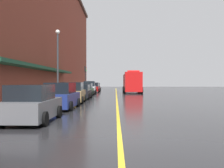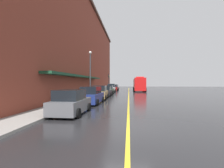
{
  "view_description": "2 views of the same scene",
  "coord_description": "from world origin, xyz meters",
  "views": [
    {
      "loc": [
        -0.14,
        -9.0,
        1.91
      ],
      "look_at": [
        -0.63,
        28.77,
        1.5
      ],
      "focal_mm": 41.73,
      "sensor_mm": 36.0,
      "label": 1
    },
    {
      "loc": [
        0.04,
        -8.24,
        2.27
      ],
      "look_at": [
        -2.78,
        19.36,
        1.97
      ],
      "focal_mm": 26.68,
      "sensor_mm": 36.0,
      "label": 2
    }
  ],
  "objects": [
    {
      "name": "parking_meter_3",
      "position": [
        -5.35,
        8.72,
        1.06
      ],
      "size": [
        0.14,
        0.18,
        1.33
      ],
      "color": "#4C4C51",
      "rests_on": "sidewalk_left"
    },
    {
      "name": "parked_car_7",
      "position": [
        -4.03,
        42.04,
        0.75
      ],
      "size": [
        2.15,
        4.51,
        1.59
      ],
      "rotation": [
        0.0,
        0.0,
        1.61
      ],
      "color": "silver",
      "rests_on": "ground"
    },
    {
      "name": "parked_car_2",
      "position": [
        -3.92,
        13.98,
        0.85
      ],
      "size": [
        2.21,
        4.39,
        1.82
      ],
      "rotation": [
        0.0,
        0.0,
        1.6
      ],
      "color": "#A5844C",
      "rests_on": "ground"
    },
    {
      "name": "parked_car_0",
      "position": [
        -4.05,
        3.13,
        0.81
      ],
      "size": [
        2.15,
        4.23,
        1.75
      ],
      "rotation": [
        0.0,
        0.0,
        1.55
      ],
      "color": "#595B60",
      "rests_on": "ground"
    },
    {
      "name": "parked_car_6",
      "position": [
        -3.87,
        36.09,
        0.79
      ],
      "size": [
        2.11,
        4.45,
        1.68
      ],
      "rotation": [
        0.0,
        0.0,
        1.55
      ],
      "color": "maroon",
      "rests_on": "ground"
    },
    {
      "name": "parking_meter_2",
      "position": [
        -5.35,
        20.01,
        1.06
      ],
      "size": [
        0.14,
        0.18,
        1.33
      ],
      "color": "#4C4C51",
      "rests_on": "sidewalk_left"
    },
    {
      "name": "parked_car_5",
      "position": [
        -4.02,
        30.04,
        0.89
      ],
      "size": [
        2.07,
        4.64,
        1.92
      ],
      "rotation": [
        0.0,
        0.0,
        1.6
      ],
      "color": "silver",
      "rests_on": "ground"
    },
    {
      "name": "parked_car_3",
      "position": [
        -3.86,
        19.24,
        0.73
      ],
      "size": [
        2.13,
        4.16,
        1.53
      ],
      "rotation": [
        0.0,
        0.0,
        1.57
      ],
      "color": "black",
      "rests_on": "ground"
    },
    {
      "name": "fire_truck",
      "position": [
        2.58,
        33.41,
        1.69
      ],
      "size": [
        2.94,
        8.18,
        3.54
      ],
      "rotation": [
        0.0,
        0.0,
        -1.57
      ],
      "color": "red",
      "rests_on": "ground"
    },
    {
      "name": "street_lamp_left",
      "position": [
        -5.95,
        17.12,
        4.4
      ],
      "size": [
        0.44,
        0.44,
        6.94
      ],
      "color": "#33383D",
      "rests_on": "sidewalk_left"
    },
    {
      "name": "ground_plane",
      "position": [
        0.0,
        25.0,
        0.0
      ],
      "size": [
        112.0,
        112.0,
        0.0
      ],
      "primitive_type": "plane",
      "color": "#232326"
    },
    {
      "name": "parked_car_4",
      "position": [
        -4.04,
        24.86,
        0.77
      ],
      "size": [
        2.1,
        4.27,
        1.64
      ],
      "rotation": [
        0.0,
        0.0,
        1.56
      ],
      "color": "#2D5133",
      "rests_on": "ground"
    },
    {
      "name": "parking_meter_1",
      "position": [
        -5.35,
        15.38,
        1.06
      ],
      "size": [
        0.14,
        0.18,
        1.33
      ],
      "color": "#4C4C51",
      "rests_on": "sidewalk_left"
    },
    {
      "name": "parked_car_1",
      "position": [
        -3.87,
        8.83,
        0.84
      ],
      "size": [
        2.18,
        4.56,
        1.82
      ],
      "rotation": [
        0.0,
        0.0,
        1.54
      ],
      "color": "navy",
      "rests_on": "ground"
    },
    {
      "name": "sidewalk_left",
      "position": [
        -6.2,
        25.0,
        0.07
      ],
      "size": [
        2.4,
        70.0,
        0.15
      ],
      "primitive_type": "cube",
      "color": "gray",
      "rests_on": "ground"
    },
    {
      "name": "traffic_light_near",
      "position": [
        -5.29,
        35.53,
        3.16
      ],
      "size": [
        0.38,
        0.36,
        4.3
      ],
      "color": "#232326",
      "rests_on": "sidewalk_left"
    },
    {
      "name": "parking_meter_0",
      "position": [
        -5.35,
        7.14,
        1.06
      ],
      "size": [
        0.14,
        0.18,
        1.33
      ],
      "color": "#4C4C51",
      "rests_on": "sidewalk_left"
    },
    {
      "name": "lane_center_stripe",
      "position": [
        0.0,
        25.0,
        0.0
      ],
      "size": [
        0.16,
        70.0,
        0.01
      ],
      "primitive_type": "cube",
      "color": "gold",
      "rests_on": "ground"
    },
    {
      "name": "brick_building_left",
      "position": [
        -14.39,
        24.0,
        9.15
      ],
      "size": [
        15.15,
        64.0,
        18.29
      ],
      "color": "brown",
      "rests_on": "ground"
    }
  ]
}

